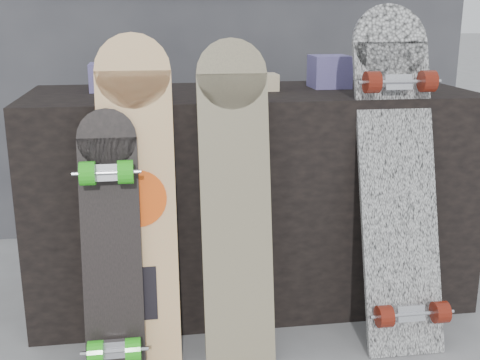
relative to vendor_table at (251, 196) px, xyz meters
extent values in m
plane|color=slate|center=(0.00, -0.50, -0.40)|extent=(60.00, 60.00, 0.00)
cube|color=black|center=(0.00, 0.00, 0.00)|extent=(1.60, 0.60, 0.80)
cube|color=#35353A|center=(0.00, 0.85, 0.70)|extent=(2.40, 0.20, 2.20)
cube|color=#423B79|center=(-0.49, 0.07, 0.45)|extent=(0.18, 0.12, 0.10)
cube|color=#423B79|center=(0.31, 0.06, 0.46)|extent=(0.14, 0.14, 0.12)
cube|color=#D1B78C|center=(-0.01, 0.01, 0.43)|extent=(0.22, 0.10, 0.06)
cube|color=#CDC08A|center=(-0.42, -0.39, 0.05)|extent=(0.23, 0.20, 0.91)
cylinder|color=#CDC08A|center=(-0.42, -0.30, 0.50)|extent=(0.23, 0.06, 0.23)
cylinder|color=#FF5310|center=(-0.42, -0.38, 0.13)|extent=(0.18, 0.04, 0.17)
cube|color=black|center=(-0.42, -0.44, -0.16)|extent=(0.09, 0.04, 0.16)
cube|color=#CEBD8C|center=(-0.12, -0.42, 0.05)|extent=(0.22, 0.21, 0.90)
cylinder|color=#CEBD8C|center=(-0.12, -0.32, 0.49)|extent=(0.22, 0.06, 0.22)
cube|color=white|center=(0.43, -0.38, 0.09)|extent=(0.26, 0.32, 0.99)
cylinder|color=white|center=(0.43, -0.23, 0.58)|extent=(0.26, 0.09, 0.25)
cube|color=silver|center=(0.43, -0.53, -0.25)|extent=(0.09, 0.04, 0.06)
cylinder|color=#61180D|center=(0.33, -0.55, -0.24)|extent=(0.05, 0.07, 0.07)
cylinder|color=#61180D|center=(0.52, -0.55, -0.24)|extent=(0.04, 0.07, 0.07)
cube|color=silver|center=(0.43, -0.31, 0.46)|extent=(0.09, 0.04, 0.06)
cylinder|color=#61180D|center=(0.33, -0.33, 0.46)|extent=(0.05, 0.07, 0.07)
cylinder|color=#61180D|center=(0.52, -0.33, 0.46)|extent=(0.04, 0.07, 0.07)
cube|color=black|center=(-0.50, -0.44, -0.04)|extent=(0.18, 0.18, 0.72)
cylinder|color=black|center=(-0.50, -0.36, 0.31)|extent=(0.18, 0.05, 0.18)
cube|color=silver|center=(-0.50, -0.54, -0.29)|extent=(0.09, 0.04, 0.06)
cylinder|color=green|center=(-0.55, -0.56, -0.29)|extent=(0.04, 0.07, 0.07)
cylinder|color=green|center=(-0.45, -0.56, -0.29)|extent=(0.05, 0.07, 0.07)
cube|color=silver|center=(-0.50, -0.42, 0.22)|extent=(0.09, 0.04, 0.06)
cylinder|color=green|center=(-0.55, -0.44, 0.23)|extent=(0.04, 0.07, 0.07)
cylinder|color=green|center=(-0.45, -0.44, 0.23)|extent=(0.05, 0.07, 0.07)
camera|label=1|loc=(-0.37, -2.16, 0.67)|focal=45.00mm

